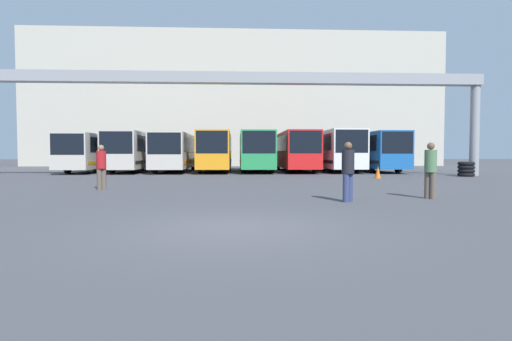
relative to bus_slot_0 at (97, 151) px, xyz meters
The scene contains 16 objects.
ground_plane 28.47m from the bus_slot_0, 66.04° to the right, with size 200.00×200.00×0.00m, color #47474C.
building_backdrop 23.68m from the bus_slot_0, 59.59° to the left, with size 50.68×12.00×16.21m.
overhead_gantry 14.51m from the bus_slot_0, 34.17° to the right, with size 32.62×0.80×6.72m.
bus_slot_0 is the anchor object (origin of this frame).
bus_slot_1 3.30m from the bus_slot_0, ahead, with size 2.49×11.76×3.13m.
bus_slot_2 6.63m from the bus_slot_0, ahead, with size 2.55×10.49×3.05m.
bus_slot_3 9.93m from the bus_slot_0, ahead, with size 2.45×10.19×3.19m.
bus_slot_4 13.19m from the bus_slot_0, ahead, with size 2.57×11.21×3.19m.
bus_slot_5 16.49m from the bus_slot_0, ahead, with size 2.52×11.05×3.21m.
bus_slot_6 19.78m from the bus_slot_0, ahead, with size 2.58×11.64×3.29m.
bus_slot_7 23.09m from the bus_slot_0, ahead, with size 2.49×10.88×3.17m.
pedestrian_near_left 27.73m from the bus_slot_0, 49.51° to the right, with size 0.38×0.38×1.85m.
pedestrian_near_center 18.37m from the bus_slot_0, 70.60° to the right, with size 0.38×0.38×1.84m.
pedestrian_far_center 26.51m from the bus_slot_0, 55.41° to the right, with size 0.38×0.38×1.84m.
traffic_cone 22.63m from the bus_slot_0, 26.96° to the right, with size 0.36×0.36×0.73m.
tire_stack 27.95m from the bus_slot_0, 18.04° to the right, with size 1.04×1.04×0.96m.
Camera 1 is at (0.10, -7.91, 1.49)m, focal length 28.00 mm.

